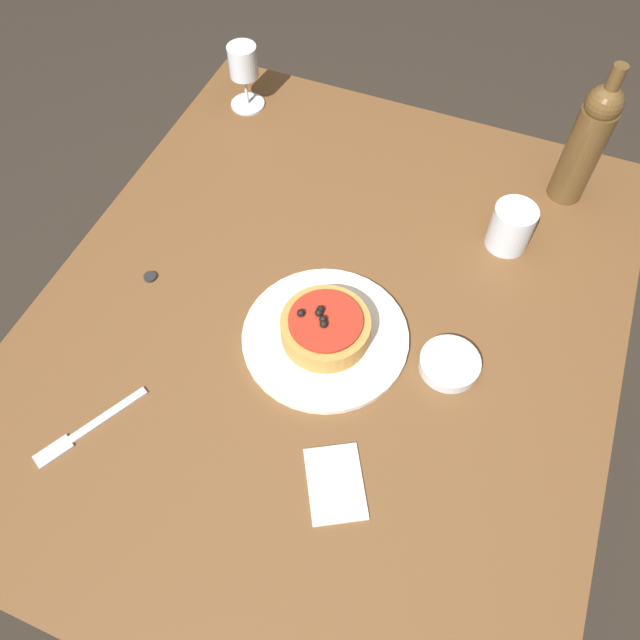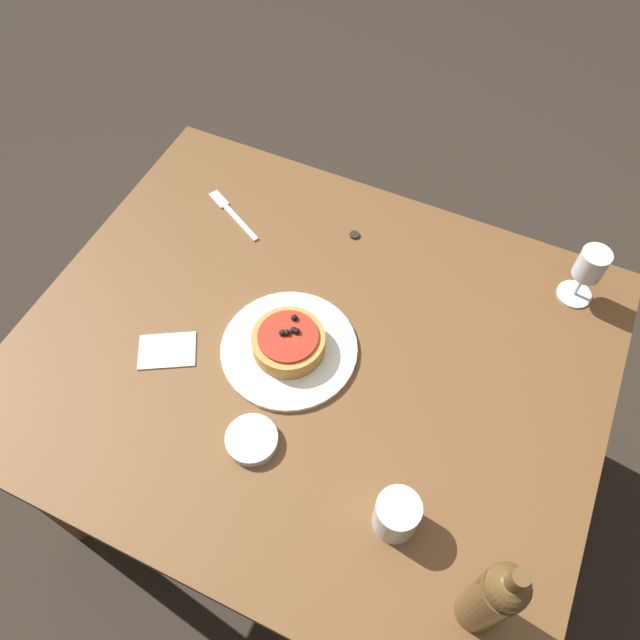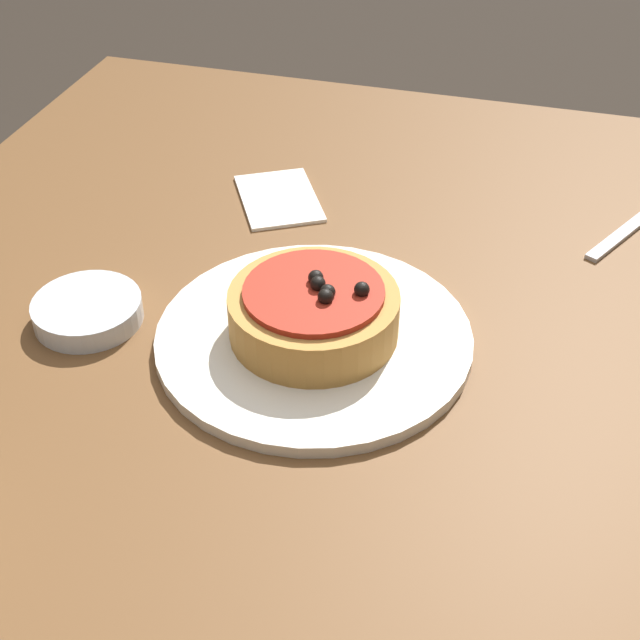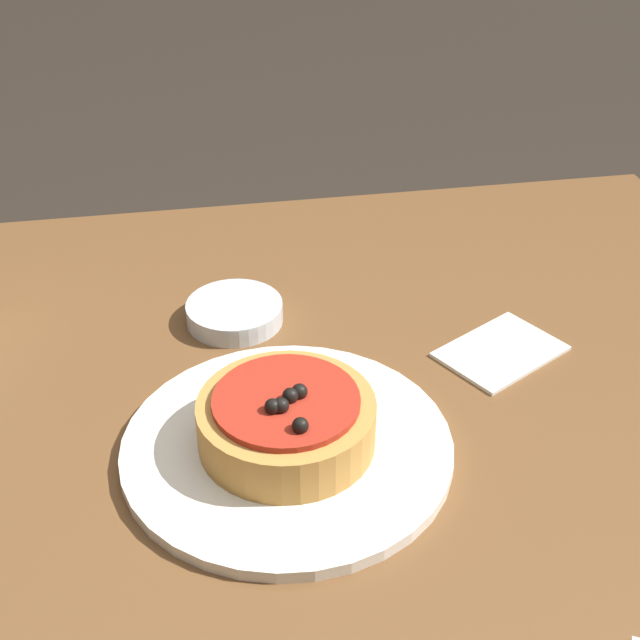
{
  "view_description": "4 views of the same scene",
  "coord_description": "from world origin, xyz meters",
  "px_view_note": "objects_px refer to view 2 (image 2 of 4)",
  "views": [
    {
      "loc": [
        -0.58,
        -0.22,
        1.71
      ],
      "look_at": [
        -0.06,
        -0.01,
        0.84
      ],
      "focal_mm": 35.0,
      "sensor_mm": 36.0,
      "label": 1
    },
    {
      "loc": [
        0.3,
        -0.6,
        1.93
      ],
      "look_at": [
        0.0,
        0.04,
        0.84
      ],
      "focal_mm": 35.0,
      "sensor_mm": 36.0,
      "label": 2
    },
    {
      "loc": [
        0.57,
        0.16,
        1.3
      ],
      "look_at": [
        -0.02,
        -0.0,
        0.81
      ],
      "focal_mm": 50.0,
      "sensor_mm": 36.0,
      "label": 3
    },
    {
      "loc": [
        0.03,
        0.57,
        1.31
      ],
      "look_at": [
        -0.08,
        -0.06,
        0.88
      ],
      "focal_mm": 50.0,
      "sensor_mm": 36.0,
      "label": 4
    }
  ],
  "objects_px": {
    "dining_table": "(311,372)",
    "fork": "(231,212)",
    "wine_glass": "(590,267)",
    "bottle_cap": "(354,235)",
    "dinner_plate": "(289,349)",
    "pizza": "(289,342)",
    "side_bowl": "(252,440)",
    "wine_bottle": "(493,598)",
    "water_cup": "(397,515)"
  },
  "relations": [
    {
      "from": "dining_table",
      "to": "bottle_cap",
      "type": "bearing_deg",
      "value": 97.01
    },
    {
      "from": "bottle_cap",
      "to": "water_cup",
      "type": "bearing_deg",
      "value": -60.93
    },
    {
      "from": "pizza",
      "to": "wine_glass",
      "type": "bearing_deg",
      "value": 37.49
    },
    {
      "from": "dinner_plate",
      "to": "bottle_cap",
      "type": "distance_m",
      "value": 0.36
    },
    {
      "from": "pizza",
      "to": "wine_bottle",
      "type": "relative_size",
      "value": 0.52
    },
    {
      "from": "dinner_plate",
      "to": "water_cup",
      "type": "height_order",
      "value": "water_cup"
    },
    {
      "from": "dinner_plate",
      "to": "wine_glass",
      "type": "relative_size",
      "value": 1.98
    },
    {
      "from": "wine_glass",
      "to": "fork",
      "type": "xyz_separation_m",
      "value": [
        -0.83,
        -0.11,
        -0.1
      ]
    },
    {
      "from": "wine_glass",
      "to": "water_cup",
      "type": "bearing_deg",
      "value": -106.23
    },
    {
      "from": "dinner_plate",
      "to": "side_bowl",
      "type": "bearing_deg",
      "value": -83.16
    },
    {
      "from": "side_bowl",
      "to": "pizza",
      "type": "bearing_deg",
      "value": 96.84
    },
    {
      "from": "dining_table",
      "to": "pizza",
      "type": "height_order",
      "value": "pizza"
    },
    {
      "from": "dining_table",
      "to": "side_bowl",
      "type": "relative_size",
      "value": 11.92
    },
    {
      "from": "pizza",
      "to": "wine_glass",
      "type": "relative_size",
      "value": 1.05
    },
    {
      "from": "pizza",
      "to": "side_bowl",
      "type": "relative_size",
      "value": 1.5
    },
    {
      "from": "dining_table",
      "to": "bottle_cap",
      "type": "height_order",
      "value": "bottle_cap"
    },
    {
      "from": "wine_glass",
      "to": "dinner_plate",
      "type": "bearing_deg",
      "value": -142.49
    },
    {
      "from": "pizza",
      "to": "fork",
      "type": "distance_m",
      "value": 0.43
    },
    {
      "from": "dining_table",
      "to": "side_bowl",
      "type": "bearing_deg",
      "value": -94.3
    },
    {
      "from": "water_cup",
      "to": "bottle_cap",
      "type": "bearing_deg",
      "value": 119.07
    },
    {
      "from": "wine_bottle",
      "to": "wine_glass",
      "type": "bearing_deg",
      "value": 89.18
    },
    {
      "from": "dinner_plate",
      "to": "bottle_cap",
      "type": "bearing_deg",
      "value": 89.75
    },
    {
      "from": "pizza",
      "to": "bottle_cap",
      "type": "height_order",
      "value": "pizza"
    },
    {
      "from": "dinner_plate",
      "to": "wine_glass",
      "type": "height_order",
      "value": "wine_glass"
    },
    {
      "from": "dinner_plate",
      "to": "bottle_cap",
      "type": "xyz_separation_m",
      "value": [
        0.0,
        0.36,
        -0.0
      ]
    },
    {
      "from": "dinner_plate",
      "to": "bottle_cap",
      "type": "relative_size",
      "value": 12.24
    },
    {
      "from": "dinner_plate",
      "to": "wine_glass",
      "type": "bearing_deg",
      "value": 37.51
    },
    {
      "from": "water_cup",
      "to": "fork",
      "type": "height_order",
      "value": "water_cup"
    },
    {
      "from": "dining_table",
      "to": "fork",
      "type": "bearing_deg",
      "value": 141.42
    },
    {
      "from": "pizza",
      "to": "side_bowl",
      "type": "bearing_deg",
      "value": -83.16
    },
    {
      "from": "water_cup",
      "to": "wine_glass",
      "type": "bearing_deg",
      "value": 73.77
    },
    {
      "from": "pizza",
      "to": "side_bowl",
      "type": "height_order",
      "value": "pizza"
    },
    {
      "from": "dinner_plate",
      "to": "side_bowl",
      "type": "xyz_separation_m",
      "value": [
        0.03,
        -0.22,
        0.01
      ]
    },
    {
      "from": "dinner_plate",
      "to": "bottle_cap",
      "type": "height_order",
      "value": "dinner_plate"
    },
    {
      "from": "wine_bottle",
      "to": "bottle_cap",
      "type": "height_order",
      "value": "wine_bottle"
    },
    {
      "from": "dinner_plate",
      "to": "dining_table",
      "type": "bearing_deg",
      "value": 18.54
    },
    {
      "from": "fork",
      "to": "dinner_plate",
      "type": "bearing_deg",
      "value": 164.21
    },
    {
      "from": "water_cup",
      "to": "dining_table",
      "type": "bearing_deg",
      "value": 138.32
    },
    {
      "from": "dining_table",
      "to": "dinner_plate",
      "type": "height_order",
      "value": "dinner_plate"
    },
    {
      "from": "dining_table",
      "to": "wine_glass",
      "type": "xyz_separation_m",
      "value": [
        0.48,
        0.39,
        0.19
      ]
    },
    {
      "from": "dining_table",
      "to": "pizza",
      "type": "relative_size",
      "value": 7.96
    },
    {
      "from": "pizza",
      "to": "wine_glass",
      "type": "height_order",
      "value": "wine_glass"
    },
    {
      "from": "wine_glass",
      "to": "side_bowl",
      "type": "height_order",
      "value": "wine_glass"
    },
    {
      "from": "dining_table",
      "to": "wine_bottle",
      "type": "height_order",
      "value": "wine_bottle"
    },
    {
      "from": "wine_glass",
      "to": "side_bowl",
      "type": "bearing_deg",
      "value": -128.8
    },
    {
      "from": "dining_table",
      "to": "side_bowl",
      "type": "height_order",
      "value": "side_bowl"
    },
    {
      "from": "water_cup",
      "to": "bottle_cap",
      "type": "distance_m",
      "value": 0.69
    },
    {
      "from": "dinner_plate",
      "to": "water_cup",
      "type": "distance_m",
      "value": 0.42
    },
    {
      "from": "wine_glass",
      "to": "bottle_cap",
      "type": "distance_m",
      "value": 0.54
    },
    {
      "from": "dinner_plate",
      "to": "fork",
      "type": "distance_m",
      "value": 0.43
    }
  ]
}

